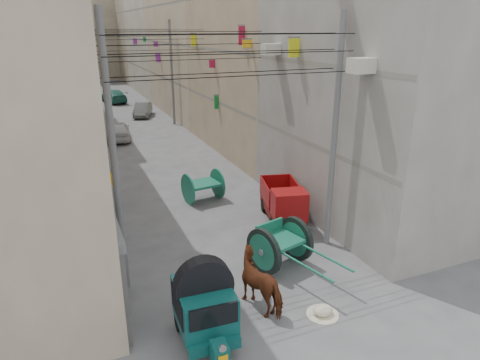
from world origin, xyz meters
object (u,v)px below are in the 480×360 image
distant_car_white (118,130)px  auto_rickshaw (205,305)px  second_cart (203,185)px  distant_car_grey (143,110)px  distant_car_green (113,96)px  feed_sack (323,310)px  tonga_cart (280,244)px  horse (263,281)px  mini_truck (285,205)px

distant_car_white → auto_rickshaw: bearing=94.6°
second_cart → distant_car_grey: second_cart is taller
auto_rickshaw → distant_car_green: auto_rickshaw is taller
feed_sack → distant_car_grey: (0.69, 29.72, 0.45)m
auto_rickshaw → feed_sack: size_ratio=4.57×
distant_car_white → second_cart: bearing=105.6°
tonga_cart → distant_car_white: size_ratio=0.93×
feed_sack → distant_car_white: 22.17m
horse → distant_car_white: horse is taller
mini_truck → distant_car_grey: size_ratio=0.88×
tonga_cart → mini_truck: (1.67, 2.78, -0.00)m
auto_rickshaw → tonga_cart: auto_rickshaw is taller
horse → distant_car_grey: horse is taller
mini_truck → distant_car_grey: bearing=107.1°
mini_truck → distant_car_white: size_ratio=0.82×
auto_rickshaw → distant_car_white: auto_rickshaw is taller
mini_truck → second_cart: 4.23m
feed_sack → distant_car_green: bearing=91.1°
tonga_cart → horse: 2.23m
distant_car_white → distant_car_green: bearing=-89.2°
auto_rickshaw → mini_truck: auto_rickshaw is taller
distant_car_green → distant_car_white: bearing=73.0°
auto_rickshaw → tonga_cart: bearing=38.8°
second_cart → distant_car_grey: (1.16, 20.60, -0.14)m
feed_sack → distant_car_grey: 29.73m
tonga_cart → distant_car_white: (-2.56, 19.28, -0.14)m
horse → mini_truck: bearing=-143.1°
mini_truck → distant_car_white: mini_truck is taller
feed_sack → distant_car_green: 38.26m
auto_rickshaw → distant_car_green: bearing=89.1°
tonga_cart → distant_car_green: tonga_cart is taller
second_cart → distant_car_white: size_ratio=0.45×
tonga_cart → second_cart: tonga_cart is taller
mini_truck → horse: (-3.11, -4.49, -0.01)m
mini_truck → distant_car_green: (-2.53, 32.72, -0.14)m
second_cart → horse: size_ratio=0.94×
mini_truck → distant_car_green: 32.82m
tonga_cart → feed_sack: 2.82m
feed_sack → mini_truck: bearing=72.2°
auto_rickshaw → horse: 2.12m
feed_sack → distant_car_green: (-0.76, 38.25, 0.51)m
horse → distant_car_green: size_ratio=0.41×
second_cart → horse: 8.12m
tonga_cart → distant_car_white: bearing=82.2°
feed_sack → distant_car_grey: size_ratio=0.16×
auto_rickshaw → feed_sack: (3.30, -0.29, -0.91)m
distant_car_green → feed_sack: bearing=80.1°
distant_car_green → distant_car_grey: bearing=88.6°
distant_car_grey → distant_car_green: distant_car_green is taller
mini_truck → feed_sack: 5.84m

